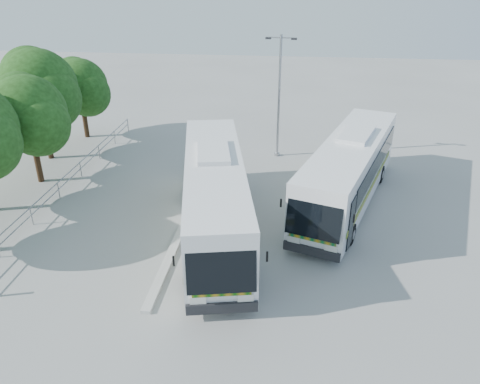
# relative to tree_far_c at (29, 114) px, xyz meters

# --- Properties ---
(ground) EXTENTS (100.00, 100.00, 0.00)m
(ground) POSITION_rel_tree_far_c_xyz_m (12.12, -5.10, -4.26)
(ground) COLOR #9C9C97
(ground) RESTS_ON ground
(kerb_divider) EXTENTS (0.40, 16.00, 0.15)m
(kerb_divider) POSITION_rel_tree_far_c_xyz_m (9.82, -3.10, -4.18)
(kerb_divider) COLOR #B2B2AD
(kerb_divider) RESTS_ON ground
(railing) EXTENTS (0.06, 22.00, 1.00)m
(railing) POSITION_rel_tree_far_c_xyz_m (2.12, -1.10, -3.52)
(railing) COLOR gray
(railing) RESTS_ON ground
(tree_far_c) EXTENTS (4.97, 4.69, 6.49)m
(tree_far_c) POSITION_rel_tree_far_c_xyz_m (0.00, 0.00, 0.00)
(tree_far_c) COLOR #382314
(tree_far_c) RESTS_ON ground
(tree_far_d) EXTENTS (5.62, 5.30, 7.33)m
(tree_far_d) POSITION_rel_tree_far_c_xyz_m (-1.19, 3.70, 0.56)
(tree_far_d) COLOR #382314
(tree_far_d) RESTS_ON ground
(tree_far_e) EXTENTS (4.54, 4.28, 5.92)m
(tree_far_e) POSITION_rel_tree_far_c_xyz_m (-0.51, 8.20, -0.37)
(tree_far_e) COLOR #382314
(tree_far_e) RESTS_ON ground
(coach_main) EXTENTS (5.21, 13.61, 3.70)m
(coach_main) POSITION_rel_tree_far_c_xyz_m (11.51, -4.67, -2.23)
(coach_main) COLOR silver
(coach_main) RESTS_ON ground
(coach_adjacent) EXTENTS (6.61, 13.11, 3.60)m
(coach_adjacent) POSITION_rel_tree_far_c_xyz_m (18.21, -0.87, -2.28)
(coach_adjacent) COLOR white
(coach_adjacent) RESTS_ON ground
(lamppost) EXTENTS (1.98, 0.36, 8.07)m
(lamppost) POSITION_rel_tree_far_c_xyz_m (14.12, 5.90, 0.20)
(lamppost) COLOR #909298
(lamppost) RESTS_ON ground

